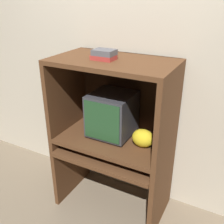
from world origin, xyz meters
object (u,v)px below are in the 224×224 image
Objects in this scene: mouse at (128,160)px; snack_bag at (143,138)px; crt_monitor at (112,114)px; book_stack at (104,55)px; keyboard at (102,152)px.

mouse is 0.34× the size of snack_bag.
book_stack is at bearing -105.97° from crt_monitor.
crt_monitor reaches higher than snack_bag.
crt_monitor is 0.99× the size of keyboard.
snack_bag is at bearing 4.36° from book_stack.
mouse is 0.23m from snack_bag.
crt_monitor is 0.54m from book_stack.
crt_monitor is at bearing 74.03° from book_stack.
keyboard is 0.26m from mouse.
book_stack reaches higher than keyboard.
keyboard is 6.15× the size of mouse.
book_stack reaches higher than snack_bag.
snack_bag reaches higher than mouse.
mouse is at bearing -33.82° from crt_monitor.
snack_bag is 1.06× the size of book_stack.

